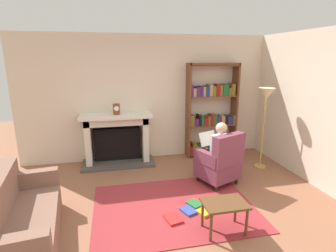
# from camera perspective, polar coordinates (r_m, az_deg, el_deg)

# --- Properties ---
(ground) EXTENTS (14.00, 14.00, 0.00)m
(ground) POSITION_cam_1_polar(r_m,az_deg,el_deg) (3.97, 2.37, -19.35)
(ground) COLOR #905A41
(back_wall) EXTENTS (5.60, 0.10, 2.70)m
(back_wall) POSITION_cam_1_polar(r_m,az_deg,el_deg) (5.86, -3.76, 6.05)
(back_wall) COLOR beige
(back_wall) RESTS_ON ground
(side_wall_right) EXTENTS (0.10, 5.20, 2.70)m
(side_wall_right) POSITION_cam_1_polar(r_m,az_deg,el_deg) (5.72, 25.83, 4.40)
(side_wall_right) COLOR beige
(side_wall_right) RESTS_ON ground
(area_rug) EXTENTS (2.40, 1.80, 0.01)m
(area_rug) POSITION_cam_1_polar(r_m,az_deg,el_deg) (4.22, 1.30, -17.07)
(area_rug) COLOR maroon
(area_rug) RESTS_ON ground
(fireplace) EXTENTS (1.50, 0.64, 1.09)m
(fireplace) POSITION_cam_1_polar(r_m,az_deg,el_deg) (5.73, -10.93, -2.34)
(fireplace) COLOR #4C4742
(fireplace) RESTS_ON ground
(mantel_clock) EXTENTS (0.14, 0.14, 0.22)m
(mantel_clock) POSITION_cam_1_polar(r_m,az_deg,el_deg) (5.48, -11.06, 3.59)
(mantel_clock) COLOR brown
(mantel_clock) RESTS_ON fireplace
(bookshelf) EXTENTS (1.14, 0.32, 2.11)m
(bookshelf) POSITION_cam_1_polar(r_m,az_deg,el_deg) (6.07, 9.41, 2.68)
(bookshelf) COLOR brown
(bookshelf) RESTS_ON ground
(armchair_reading) EXTENTS (0.83, 0.82, 0.97)m
(armchair_reading) POSITION_cam_1_polar(r_m,az_deg,el_deg) (4.81, 11.26, -7.61)
(armchair_reading) COLOR #331E14
(armchair_reading) RESTS_ON ground
(seated_reader) EXTENTS (0.50, 0.59, 1.14)m
(seated_reader) POSITION_cam_1_polar(r_m,az_deg,el_deg) (4.82, 10.38, -5.03)
(seated_reader) COLOR silver
(seated_reader) RESTS_ON ground
(sofa_floral) EXTENTS (0.93, 1.78, 0.85)m
(sofa_floral) POSITION_cam_1_polar(r_m,az_deg,el_deg) (3.77, -29.30, -17.68)
(sofa_floral) COLOR #855E4E
(sofa_floral) RESTS_ON ground
(side_table) EXTENTS (0.56, 0.39, 0.43)m
(side_table) POSITION_cam_1_polar(r_m,az_deg,el_deg) (3.61, 12.12, -16.74)
(side_table) COLOR brown
(side_table) RESTS_ON ground
(scattered_books) EXTENTS (0.70, 0.60, 0.04)m
(scattered_books) POSITION_cam_1_polar(r_m,az_deg,el_deg) (4.08, 4.51, -17.94)
(scattered_books) COLOR red
(scattered_books) RESTS_ON area_rug
(floor_lamp) EXTENTS (0.32, 0.32, 1.65)m
(floor_lamp) POSITION_cam_1_polar(r_m,az_deg,el_deg) (5.53, 20.37, 5.12)
(floor_lamp) COLOR #B7933F
(floor_lamp) RESTS_ON ground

